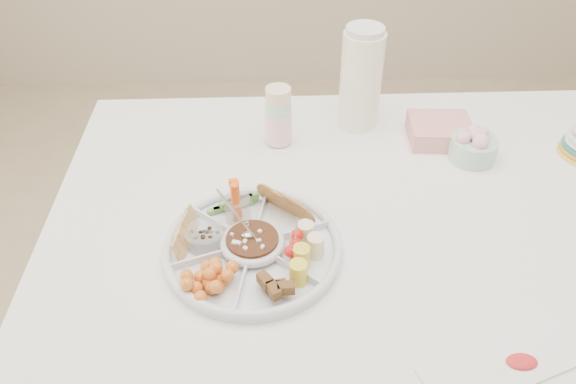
{
  "coord_description": "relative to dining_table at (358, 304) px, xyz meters",
  "views": [
    {
      "loc": [
        -0.24,
        -1.01,
        1.64
      ],
      "look_at": [
        -0.2,
        -0.05,
        0.84
      ],
      "focal_mm": 35.0,
      "sensor_mm": 36.0,
      "label": 1
    }
  ],
  "objects": [
    {
      "name": "floor",
      "position": [
        0.0,
        0.0,
        -0.38
      ],
      "size": [
        4.0,
        4.0,
        0.0
      ],
      "primitive_type": "plane",
      "color": "tan",
      "rests_on": "ground"
    },
    {
      "name": "dining_table",
      "position": [
        0.0,
        0.0,
        0.0
      ],
      "size": [
        1.52,
        1.02,
        0.76
      ],
      "primitive_type": "cube",
      "color": "white",
      "rests_on": "floor"
    },
    {
      "name": "party_tray",
      "position": [
        -0.28,
        -0.15,
        0.4
      ],
      "size": [
        0.48,
        0.48,
        0.04
      ],
      "primitive_type": "cylinder",
      "rotation": [
        0.0,
        0.0,
        0.34
      ],
      "color": "white",
      "rests_on": "dining_table"
    },
    {
      "name": "bean_dip",
      "position": [
        -0.28,
        -0.15,
        0.41
      ],
      "size": [
        0.14,
        0.14,
        0.04
      ],
      "primitive_type": "cylinder",
      "rotation": [
        0.0,
        0.0,
        0.34
      ],
      "color": "#4D321A",
      "rests_on": "party_tray"
    },
    {
      "name": "tortillas",
      "position": [
        -0.2,
        -0.05,
        0.42
      ],
      "size": [
        0.12,
        0.12,
        0.06
      ],
      "primitive_type": null,
      "rotation": [
        0.0,
        0.0,
        0.34
      ],
      "color": "#B37C53",
      "rests_on": "party_tray"
    },
    {
      "name": "carrot_cucumber",
      "position": [
        -0.32,
        -0.03,
        0.44
      ],
      "size": [
        0.15,
        0.15,
        0.11
      ],
      "primitive_type": null,
      "rotation": [
        0.0,
        0.0,
        0.34
      ],
      "color": "#FF5F18",
      "rests_on": "party_tray"
    },
    {
      "name": "pita_raisins",
      "position": [
        -0.41,
        -0.13,
        0.42
      ],
      "size": [
        0.15,
        0.15,
        0.06
      ],
      "primitive_type": null,
      "rotation": [
        0.0,
        0.0,
        0.34
      ],
      "color": "#EDA568",
      "rests_on": "party_tray"
    },
    {
      "name": "cherries",
      "position": [
        -0.37,
        -0.25,
        0.42
      ],
      "size": [
        0.15,
        0.15,
        0.05
      ],
      "primitive_type": null,
      "rotation": [
        0.0,
        0.0,
        0.34
      ],
      "color": "orange",
      "rests_on": "party_tray"
    },
    {
      "name": "granola_chunks",
      "position": [
        -0.24,
        -0.28,
        0.42
      ],
      "size": [
        0.11,
        0.11,
        0.04
      ],
      "primitive_type": null,
      "rotation": [
        0.0,
        0.0,
        0.34
      ],
      "color": "brown",
      "rests_on": "party_tray"
    },
    {
      "name": "banana_tomato",
      "position": [
        -0.15,
        -0.18,
        0.44
      ],
      "size": [
        0.15,
        0.15,
        0.1
      ],
      "primitive_type": null,
      "rotation": [
        0.0,
        0.0,
        0.34
      ],
      "color": "#DED671",
      "rests_on": "party_tray"
    },
    {
      "name": "cup_stack",
      "position": [
        -0.21,
        0.27,
        0.48
      ],
      "size": [
        0.09,
        0.09,
        0.2
      ],
      "primitive_type": "cylinder",
      "rotation": [
        0.0,
        0.0,
        0.23
      ],
      "color": "#A9BCA1",
      "rests_on": "dining_table"
    },
    {
      "name": "thermos",
      "position": [
        0.01,
        0.35,
        0.53
      ],
      "size": [
        0.14,
        0.14,
        0.29
      ],
      "primitive_type": "cylinder",
      "rotation": [
        0.0,
        0.0,
        0.32
      ],
      "color": "white",
      "rests_on": "dining_table"
    },
    {
      "name": "flower_bowl",
      "position": [
        0.29,
        0.17,
        0.42
      ],
      "size": [
        0.15,
        0.15,
        0.09
      ],
      "primitive_type": "cylinder",
      "rotation": [
        0.0,
        0.0,
        0.24
      ],
      "color": "#7DB18D",
      "rests_on": "dining_table"
    },
    {
      "name": "napkin_stack",
      "position": [
        0.23,
        0.26,
        0.41
      ],
      "size": [
        0.17,
        0.15,
        0.05
      ],
      "primitive_type": "cube",
      "rotation": [
        0.0,
        0.0,
        -0.06
      ],
      "color": "pink",
      "rests_on": "dining_table"
    },
    {
      "name": "placemat",
      "position": [
        0.17,
        -0.45,
        0.38
      ],
      "size": [
        0.33,
        0.2,
        0.01
      ],
      "primitive_type": "cube",
      "rotation": [
        0.0,
        0.0,
        0.34
      ],
      "color": "white",
      "rests_on": "dining_table"
    }
  ]
}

